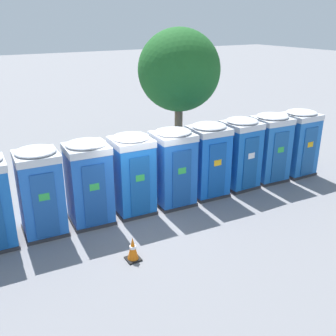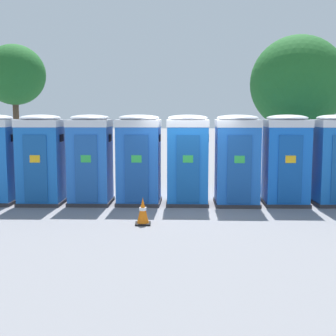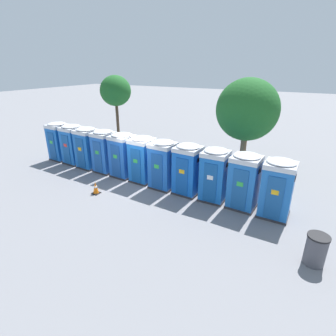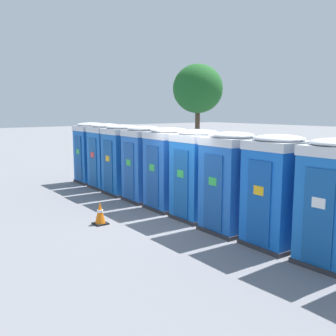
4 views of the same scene
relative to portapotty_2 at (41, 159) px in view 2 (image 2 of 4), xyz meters
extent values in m
plane|color=slate|center=(4.15, -0.22, -1.28)|extent=(120.00, 120.00, 0.00)
cube|color=black|center=(-0.80, 0.10, 0.60)|extent=(0.04, 0.36, 0.20)
cube|color=#2D2D33|center=(0.00, 0.01, -1.23)|extent=(1.28, 1.26, 0.10)
cube|color=blue|center=(0.00, 0.01, -0.13)|extent=(1.22, 1.20, 2.10)
cube|color=#134C96|center=(-0.03, -0.58, -0.21)|extent=(0.64, 0.06, 1.85)
cube|color=yellow|center=(-0.03, -0.60, 0.07)|extent=(0.28, 0.02, 0.20)
cube|color=black|center=(0.59, -0.02, 0.60)|extent=(0.04, 0.36, 0.20)
cube|color=silver|center=(0.00, 0.01, 1.02)|extent=(1.26, 1.23, 0.20)
ellipsoid|color=silver|center=(0.00, 0.01, 1.17)|extent=(1.20, 1.17, 0.18)
cube|color=#2D2D33|center=(1.39, 0.00, -1.23)|extent=(1.25, 1.27, 0.10)
cube|color=blue|center=(1.39, 0.00, -0.13)|extent=(1.19, 1.21, 2.10)
cube|color=#1B4F9E|center=(1.35, -0.58, -0.21)|extent=(0.62, 0.07, 1.85)
cube|color=green|center=(1.35, -0.60, 0.07)|extent=(0.28, 0.03, 0.20)
cube|color=black|center=(1.96, -0.04, 0.60)|extent=(0.05, 0.36, 0.20)
cube|color=silver|center=(1.39, 0.00, 1.02)|extent=(1.23, 1.24, 0.20)
ellipsoid|color=silver|center=(1.39, 0.00, 1.17)|extent=(1.17, 1.18, 0.18)
cube|color=#2D2D33|center=(2.77, -0.05, -1.23)|extent=(1.32, 1.28, 0.10)
cube|color=blue|center=(2.77, -0.05, -0.13)|extent=(1.25, 1.22, 2.10)
cube|color=#184A99|center=(2.73, -0.64, -0.21)|extent=(0.65, 0.08, 1.85)
cube|color=green|center=(2.72, -0.65, 0.07)|extent=(0.28, 0.03, 0.20)
cube|color=black|center=(3.37, -0.10, 0.60)|extent=(0.05, 0.36, 0.20)
cube|color=silver|center=(2.77, -0.05, 1.02)|extent=(1.29, 1.26, 0.20)
ellipsoid|color=silver|center=(2.77, -0.05, 1.17)|extent=(1.23, 1.20, 0.18)
cube|color=#2D2D33|center=(4.15, -0.11, -1.23)|extent=(1.24, 1.26, 0.10)
cube|color=blue|center=(4.15, -0.11, -0.13)|extent=(1.18, 1.20, 2.10)
cube|color=#1351A1|center=(4.12, -0.70, -0.21)|extent=(0.62, 0.06, 1.85)
cube|color=green|center=(4.12, -0.71, 0.07)|extent=(0.28, 0.02, 0.20)
cube|color=black|center=(4.73, -0.14, 0.60)|extent=(0.04, 0.36, 0.20)
cube|color=silver|center=(4.15, -0.11, 1.02)|extent=(1.22, 1.23, 0.20)
ellipsoid|color=silver|center=(4.15, -0.11, 1.17)|extent=(1.16, 1.17, 0.18)
cube|color=#2D2D33|center=(5.53, -0.25, -1.23)|extent=(1.30, 1.26, 0.10)
cube|color=blue|center=(5.53, -0.25, -0.13)|extent=(1.24, 1.20, 2.10)
cube|color=#164A99|center=(5.50, -0.84, -0.21)|extent=(0.65, 0.07, 1.85)
cube|color=green|center=(5.50, -0.85, 0.07)|extent=(0.28, 0.02, 0.20)
cube|color=black|center=(6.13, -0.28, 0.60)|extent=(0.04, 0.36, 0.20)
cube|color=silver|center=(5.53, -0.25, 1.02)|extent=(1.28, 1.24, 0.20)
ellipsoid|color=silver|center=(5.53, -0.25, 1.17)|extent=(1.21, 1.18, 0.18)
cube|color=#2D2D33|center=(6.92, -0.24, -1.23)|extent=(1.30, 1.27, 0.10)
cube|color=blue|center=(6.92, -0.24, -0.13)|extent=(1.24, 1.21, 2.10)
cube|color=#104BA3|center=(6.88, -0.82, -0.21)|extent=(0.64, 0.07, 1.85)
cube|color=yellow|center=(6.88, -0.84, 0.07)|extent=(0.28, 0.03, 0.20)
cube|color=black|center=(7.51, -0.28, 0.60)|extent=(0.05, 0.36, 0.20)
cube|color=silver|center=(6.92, -0.24, 1.02)|extent=(1.27, 1.25, 0.20)
ellipsoid|color=silver|center=(6.92, -0.24, 1.17)|extent=(1.21, 1.19, 0.18)
cube|color=#2D2D33|center=(8.30, -0.26, -1.23)|extent=(1.18, 1.20, 0.10)
cube|color=blue|center=(8.30, -0.26, -0.13)|extent=(1.12, 1.14, 2.10)
cylinder|color=#4C3826|center=(-2.47, 5.99, 0.43)|extent=(0.24, 0.24, 3.43)
ellipsoid|color=#1E5B23|center=(-2.47, 5.99, 2.82)|extent=(2.48, 2.48, 2.42)
cylinder|color=brown|center=(8.51, 4.19, 0.07)|extent=(0.35, 0.35, 2.70)
ellipsoid|color=#1E5B23|center=(8.51, 4.19, 2.39)|extent=(3.53, 3.53, 3.51)
cube|color=black|center=(2.96, -2.56, -1.26)|extent=(0.36, 0.36, 0.04)
cone|color=orange|center=(2.96, -2.56, -0.94)|extent=(0.28, 0.28, 0.60)
cylinder|color=white|center=(2.96, -2.56, -0.91)|extent=(0.17, 0.17, 0.07)
camera|label=1|loc=(-0.59, -10.34, 4.51)|focal=42.00mm
camera|label=2|loc=(3.32, -13.27, 1.35)|focal=50.00mm
camera|label=3|loc=(11.84, -11.13, 4.74)|focal=28.00mm
camera|label=4|loc=(12.16, -7.52, 1.80)|focal=42.00mm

